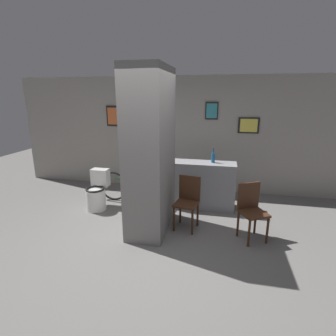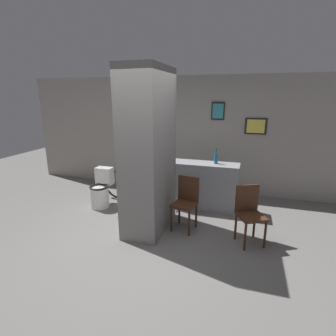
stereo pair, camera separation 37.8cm
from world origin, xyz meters
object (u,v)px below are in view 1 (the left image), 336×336
(toilet, at_px, (97,193))
(chair_by_doorway, at_px, (251,209))
(bottle_tall, at_px, (213,157))
(bicycle, at_px, (136,187))
(chair_near_pillar, at_px, (188,200))

(toilet, bearing_deg, chair_by_doorway, -10.57)
(chair_by_doorway, distance_m, bottle_tall, 1.38)
(chair_by_doorway, relative_size, bicycle, 0.53)
(toilet, bearing_deg, bottle_tall, 14.19)
(toilet, relative_size, bottle_tall, 2.63)
(chair_by_doorway, height_order, bicycle, chair_by_doorway)
(toilet, xyz_separation_m, bicycle, (0.66, 0.46, 0.01))
(bicycle, xyz_separation_m, bottle_tall, (1.54, 0.10, 0.69))
(bicycle, bearing_deg, toilet, -145.25)
(chair_by_doorway, bearing_deg, bicycle, 127.82)
(chair_near_pillar, distance_m, bicycle, 1.47)
(chair_by_doorway, height_order, bottle_tall, bottle_tall)
(chair_near_pillar, relative_size, bicycle, 0.53)
(toilet, bearing_deg, chair_near_pillar, -11.89)
(chair_by_doorway, xyz_separation_m, bicycle, (-2.20, 0.99, -0.16))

